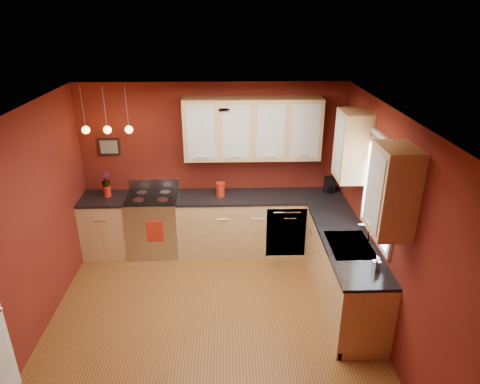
{
  "coord_description": "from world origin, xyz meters",
  "views": [
    {
      "loc": [
        0.23,
        -4.14,
        3.59
      ],
      "look_at": [
        0.39,
        1.0,
        1.35
      ],
      "focal_mm": 32.0,
      "sensor_mm": 36.0,
      "label": 1
    }
  ],
  "objects_px": {
    "coffee_maker": "(330,185)",
    "soap_pump": "(376,263)",
    "gas_range": "(155,224)",
    "sink": "(350,246)",
    "red_canister": "(220,189)"
  },
  "relations": [
    {
      "from": "coffee_maker",
      "to": "soap_pump",
      "type": "bearing_deg",
      "value": -86.6
    },
    {
      "from": "gas_range",
      "to": "soap_pump",
      "type": "xyz_separation_m",
      "value": [
        2.75,
        -2.05,
        0.55
      ]
    },
    {
      "from": "coffee_maker",
      "to": "sink",
      "type": "bearing_deg",
      "value": -91.01
    },
    {
      "from": "sink",
      "to": "red_canister",
      "type": "relative_size",
      "value": 3.28
    },
    {
      "from": "gas_range",
      "to": "coffee_maker",
      "type": "distance_m",
      "value": 2.79
    },
    {
      "from": "red_canister",
      "to": "coffee_maker",
      "type": "bearing_deg",
      "value": 3.65
    },
    {
      "from": "gas_range",
      "to": "sink",
      "type": "bearing_deg",
      "value": -29.78
    },
    {
      "from": "red_canister",
      "to": "gas_range",
      "type": "bearing_deg",
      "value": -179.57
    },
    {
      "from": "sink",
      "to": "soap_pump",
      "type": "bearing_deg",
      "value": -76.56
    },
    {
      "from": "coffee_maker",
      "to": "soap_pump",
      "type": "distance_m",
      "value": 2.17
    },
    {
      "from": "gas_range",
      "to": "soap_pump",
      "type": "relative_size",
      "value": 6.38
    },
    {
      "from": "gas_range",
      "to": "sink",
      "type": "relative_size",
      "value": 1.59
    },
    {
      "from": "sink",
      "to": "coffee_maker",
      "type": "distance_m",
      "value": 1.62
    },
    {
      "from": "gas_range",
      "to": "coffee_maker",
      "type": "xyz_separation_m",
      "value": [
        2.73,
        0.12,
        0.57
      ]
    },
    {
      "from": "red_canister",
      "to": "soap_pump",
      "type": "xyz_separation_m",
      "value": [
        1.72,
        -2.06,
        -0.02
      ]
    }
  ]
}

